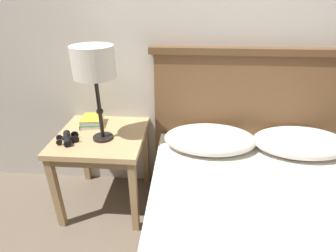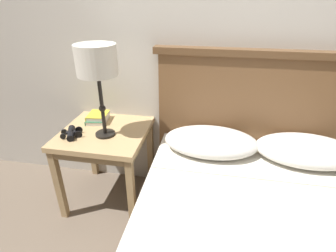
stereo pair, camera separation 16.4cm
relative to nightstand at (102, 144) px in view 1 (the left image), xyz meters
The scene contains 7 objects.
wall_back 1.09m from the nightstand, 24.02° to the left, with size 8.00×0.06×2.60m.
nightstand is the anchor object (origin of this frame).
bed 1.20m from the nightstand, 30.65° to the right, with size 1.41×1.90×1.12m.
table_lamp 0.56m from the nightstand, 60.88° to the right, with size 0.25×0.25×0.59m.
book_on_nightstand 0.19m from the nightstand, 129.77° to the left, with size 0.17×0.19×0.03m.
book_stacked_on_top 0.21m from the nightstand, 127.75° to the left, with size 0.16×0.17×0.03m.
binoculars_pair 0.24m from the nightstand, 146.84° to the right, with size 0.16×0.16×0.05m.
Camera 1 is at (-0.12, -0.92, 1.43)m, focal length 28.00 mm.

